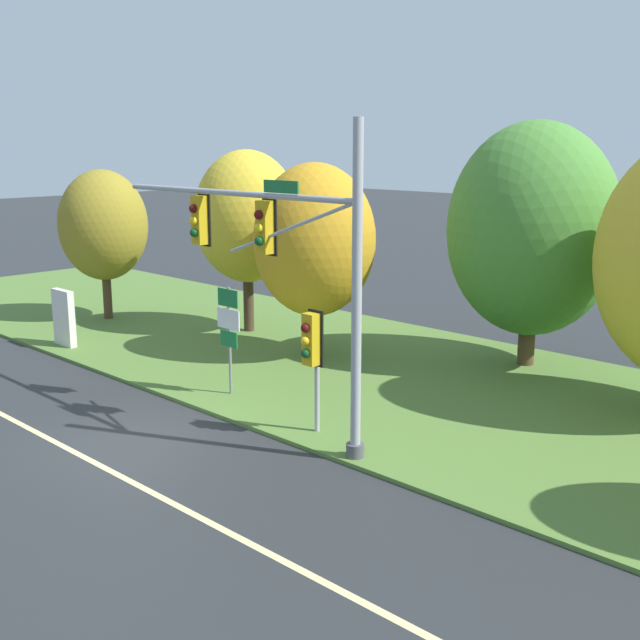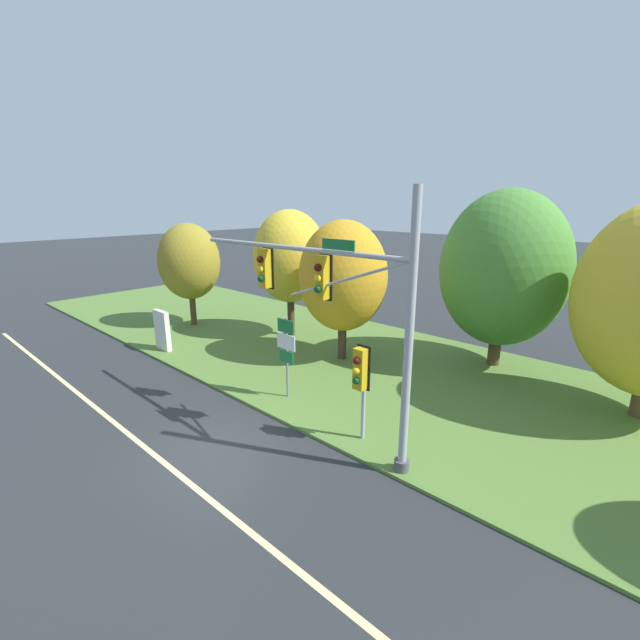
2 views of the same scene
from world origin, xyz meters
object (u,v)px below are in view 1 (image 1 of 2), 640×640
Objects in this scene: pedestrian_signal_near_kerb at (312,346)px; tree_mid_verge at (533,230)px; tree_left_of_mast at (247,217)px; tree_behind_signpost at (315,240)px; info_kiosk at (64,318)px; route_sign_post at (229,326)px; tree_nearest_road at (103,225)px; traffic_signal_mast at (282,253)px.

tree_mid_verge is (0.53, 8.86, 2.04)m from pedestrian_signal_near_kerb.
tree_left_of_mast is 10.01m from tree_mid_verge.
tree_mid_verge reaches higher than tree_left_of_mast.
info_kiosk is at bearing -145.42° from tree_behind_signpost.
tree_mid_verge reaches higher than route_sign_post.
tree_left_of_mast is 3.41× the size of info_kiosk.
tree_left_of_mast is at bearing 168.24° from tree_behind_signpost.
tree_behind_signpost is at bearing 34.58° from info_kiosk.
info_kiosk is (2.69, -3.29, -2.66)m from tree_nearest_road.
traffic_signal_mast is 10.51m from tree_left_of_mast.
tree_nearest_road is 9.87m from tree_behind_signpost.
route_sign_post is at bearing 171.12° from pedestrian_signal_near_kerb.
tree_mid_verge is (1.08, 9.26, -0.11)m from traffic_signal_mast.
info_kiosk is at bearing -176.58° from route_sign_post.
tree_behind_signpost is (9.74, 1.57, 0.12)m from tree_nearest_road.
route_sign_post is at bearing 162.86° from traffic_signal_mast.
tree_mid_verge reaches higher than traffic_signal_mast.
info_kiosk is (-12.37, -8.77, -3.22)m from tree_mid_verge.
traffic_signal_mast is at bearing -17.14° from route_sign_post.
tree_behind_signpost is at bearing -11.76° from tree_left_of_mast.
tree_behind_signpost reaches higher than route_sign_post.
tree_behind_signpost is (4.22, -0.88, -0.39)m from tree_left_of_mast.
tree_nearest_road is (-14.53, 3.38, 1.49)m from pedestrian_signal_near_kerb.
traffic_signal_mast is at bearing -96.67° from tree_mid_verge.
tree_nearest_road reaches higher than route_sign_post.
tree_mid_verge reaches higher than pedestrian_signal_near_kerb.
traffic_signal_mast is at bearing -36.37° from tree_left_of_mast.
tree_mid_verge is 15.50m from info_kiosk.
tree_mid_verge is at bearing 83.33° from traffic_signal_mast.
pedestrian_signal_near_kerb is 0.46× the size of tree_left_of_mast.
tree_behind_signpost reaches higher than pedestrian_signal_near_kerb.
traffic_signal_mast is 1.46× the size of tree_nearest_road.
tree_behind_signpost is 6.61m from tree_mid_verge.
tree_mid_verge reaches higher than tree_nearest_road.
tree_nearest_road reaches higher than info_kiosk.
tree_left_of_mast reaches higher than pedestrian_signal_near_kerb.
tree_behind_signpost is (-4.79, 4.96, 1.61)m from pedestrian_signal_near_kerb.
route_sign_post is 0.46× the size of tree_left_of_mast.
pedestrian_signal_near_kerb is 1.00× the size of route_sign_post.
pedestrian_signal_near_kerb and route_sign_post have the same top height.
tree_behind_signpost is 9.01m from info_kiosk.
traffic_signal_mast is 11.78m from info_kiosk.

